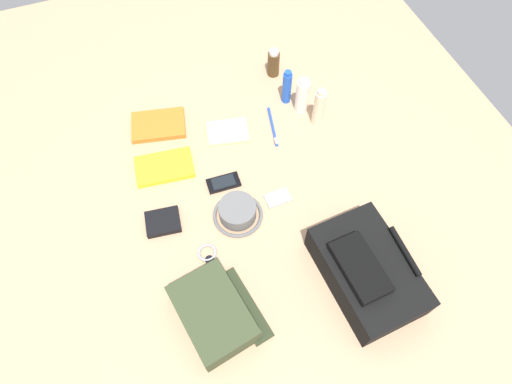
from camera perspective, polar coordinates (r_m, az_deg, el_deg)
The scene contains 16 objects.
ground_plane at distance 1.48m, azimuth 0.00°, elevation -1.01°, with size 2.64×2.02×0.02m, color tan.
backpack at distance 1.34m, azimuth 14.38°, elevation -10.06°, with size 0.37×0.25×0.14m.
toiletry_pouch at distance 1.28m, azimuth -5.52°, elevation -15.60°, with size 0.28×0.25×0.09m.
bucket_hat at distance 1.42m, azimuth -2.44°, elevation -2.66°, with size 0.17×0.17×0.06m.
cologne_bottle at distance 1.79m, azimuth 2.32°, elevation 16.60°, with size 0.05×0.05×0.12m.
deodorant_spray at distance 1.68m, azimuth 4.09°, elevation 13.63°, with size 0.03×0.03×0.15m.
toothpaste_tube at distance 1.65m, azimuth 6.12°, elevation 12.53°, with size 0.05×0.05×0.15m.
lotion_bottle at distance 1.61m, azimuth 8.28°, elevation 10.94°, with size 0.04×0.04×0.17m.
paperback_novel at distance 1.68m, azimuth -12.73°, elevation 8.58°, with size 0.18×0.22×0.02m.
travel_guidebook at distance 1.56m, azimuth -11.97°, elevation 3.22°, with size 0.15×0.21×0.02m.
cell_phone at distance 1.50m, azimuth -4.31°, elevation 1.23°, with size 0.06×0.12×0.01m.
media_player at distance 1.47m, azimuth 2.87°, elevation -0.80°, with size 0.05×0.09×0.01m.
wristwatch at distance 1.38m, azimuth -6.43°, elevation -8.07°, with size 0.07×0.06×0.01m.
toothbrush at distance 1.63m, azimuth 2.27°, elevation 8.38°, with size 0.18×0.05×0.02m.
wallet at distance 1.45m, azimuth -12.16°, elevation -3.88°, with size 0.09×0.11×0.02m, color black.
notepad at distance 1.62m, azimuth -3.76°, elevation 7.89°, with size 0.11×0.15×0.02m, color beige.
Camera 1 is at (0.67, -0.26, 1.28)m, focal length 30.35 mm.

